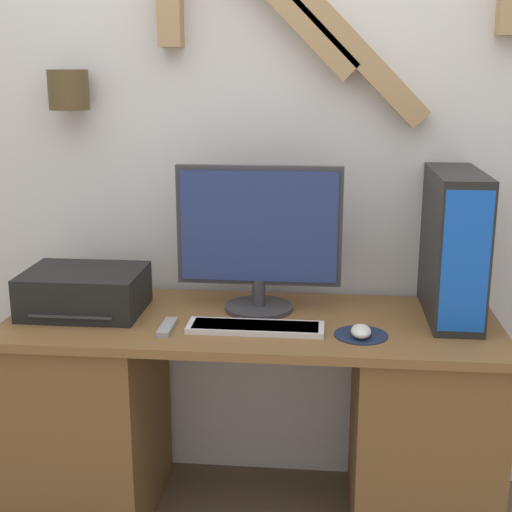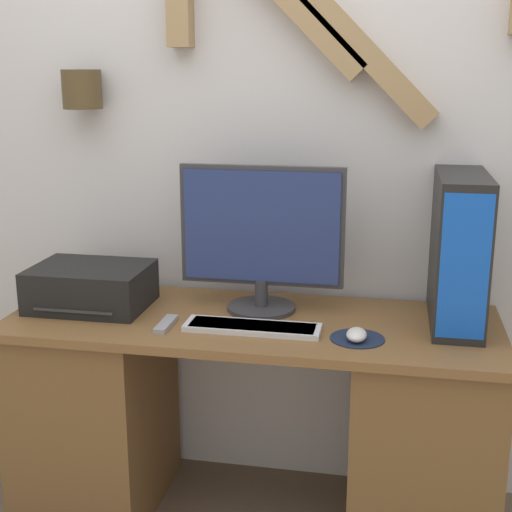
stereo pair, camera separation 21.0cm
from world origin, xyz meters
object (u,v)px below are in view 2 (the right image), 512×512
Objects in this scene: computer_tower at (458,249)px; remote_control at (166,324)px; keyboard at (252,327)px; mouse at (357,335)px; monitor at (262,235)px; printer at (91,287)px.

remote_control is (-0.92, -0.23, -0.24)m from computer_tower.
keyboard is at bearing -161.73° from computer_tower.
computer_tower reaches higher than mouse.
monitor is 0.49m from mouse.
computer_tower is (0.64, 0.21, 0.24)m from keyboard.
printer is 0.36m from remote_control.
printer is at bearing -175.98° from computer_tower.
printer is at bearing 155.74° from remote_control.
keyboard is 0.71m from computer_tower.
keyboard is at bearing -11.60° from printer.
printer is (-0.60, -0.08, -0.20)m from monitor.
remote_control is at bearing -24.26° from printer.
printer reaches higher than mouse.
mouse reaches higher than remote_control.
monitor is 0.33m from keyboard.
mouse is at bearing -1.53° from remote_control.
remote_control is (0.32, -0.14, -0.06)m from printer.
mouse is at bearing -9.72° from printer.
remote_control is at bearing 178.47° from mouse.
monitor is 0.63m from printer.
mouse is (0.34, -0.24, -0.25)m from monitor.
keyboard is at bearing 4.08° from remote_control.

